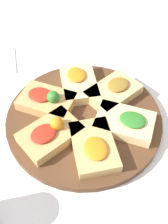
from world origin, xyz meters
TOP-DOWN VIEW (x-y plane):
  - ground_plane at (0.00, 0.00)m, footprint 3.00×3.00m
  - serving_board at (0.00, 0.00)m, footprint 0.42×0.42m
  - focaccia_slice_0 at (0.06, -0.09)m, footprint 0.16×0.17m
  - focaccia_slice_1 at (0.11, 0.01)m, footprint 0.15×0.11m
  - focaccia_slice_2 at (0.05, 0.10)m, footprint 0.15×0.17m
  - focaccia_slice_3 at (-0.06, 0.09)m, footprint 0.16×0.17m
  - focaccia_slice_4 at (-0.11, -0.01)m, footprint 0.15×0.10m
  - focaccia_slice_5 at (-0.05, -0.10)m, footprint 0.15×0.17m

SIDE VIEW (x-z plane):
  - ground_plane at x=0.00m, z-range 0.00..0.00m
  - serving_board at x=0.00m, z-range 0.00..0.02m
  - focaccia_slice_1 at x=0.11m, z-range 0.02..0.06m
  - focaccia_slice_2 at x=0.05m, z-range 0.02..0.06m
  - focaccia_slice_3 at x=-0.06m, z-range 0.02..0.06m
  - focaccia_slice_4 at x=-0.11m, z-range 0.02..0.06m
  - focaccia_slice_0 at x=0.06m, z-range 0.01..0.07m
  - focaccia_slice_5 at x=-0.05m, z-range 0.01..0.07m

